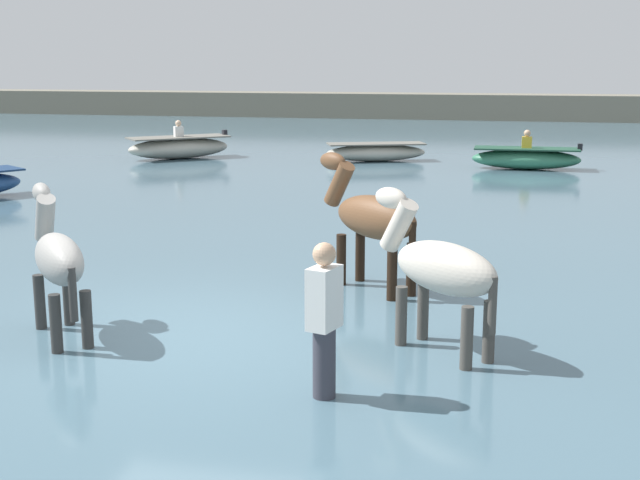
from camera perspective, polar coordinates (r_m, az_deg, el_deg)
ground_plane at (r=9.47m, az=-8.98°, el=-7.55°), size 120.00×120.00×0.00m
water_surface at (r=18.83m, az=2.23°, el=2.72°), size 90.00×90.00×0.26m
horse_lead_bay at (r=10.81m, az=3.47°, el=1.32°), size 1.59×1.36×1.94m
horse_trailing_grey at (r=9.34m, az=-17.00°, el=-1.38°), size 1.30×1.45×1.81m
horse_flank_pinto at (r=8.54m, az=7.97°, el=-2.07°), size 1.48×1.31×1.84m
boat_mid_channel at (r=23.64m, az=13.53°, el=5.30°), size 2.86×0.99×1.05m
boat_distant_west at (r=24.88m, az=3.73°, el=5.84°), size 3.01×1.83×0.52m
boat_distant_east at (r=25.83m, az=-9.35°, el=6.09°), size 3.03×2.83×1.13m
person_spectator_far at (r=7.37m, az=0.28°, el=-5.97°), size 0.28×0.36×1.63m
far_shoreline at (r=43.42m, az=8.32°, el=8.62°), size 80.00×2.40×1.48m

